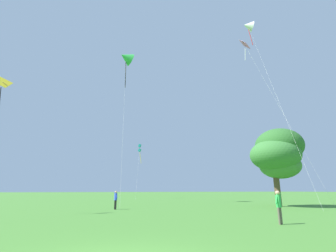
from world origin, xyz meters
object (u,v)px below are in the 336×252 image
tree_left_oak (278,154)px  kite_teal_box (140,149)px  person_near_tree (116,198)px  kite_pink_low (246,50)px  kite_green_small (126,58)px  person_with_spool (279,204)px  kite_white_distant (248,26)px

tree_left_oak → kite_teal_box: bearing=107.9°
person_near_tree → kite_pink_low: bearing=19.3°
kite_teal_box → kite_green_small: bearing=-108.6°
kite_pink_low → person_with_spool: bearing=-125.4°
kite_pink_low → person_with_spool: 32.75m
tree_left_oak → kite_white_distant: bearing=69.7°
kite_white_distant → kite_teal_box: (-11.14, 23.52, -15.13)m
person_near_tree → person_with_spool: bearing=-60.6°
kite_white_distant → kite_green_small: bearing=158.3°
kite_pink_low → person_with_spool: kite_pink_low is taller
kite_teal_box → person_near_tree: size_ratio=7.01×
kite_white_distant → kite_teal_box: bearing=115.4°
kite_green_small → kite_teal_box: kite_green_small is taller
kite_green_small → person_near_tree: size_ratio=14.04×
kite_teal_box → person_near_tree: kite_teal_box is taller
kite_pink_low → person_with_spool: (-13.66, -19.20, -22.74)m
kite_white_distant → tree_left_oak: kite_white_distant is taller
kite_white_distant → kite_teal_box: 30.10m
kite_pink_low → kite_teal_box: bearing=123.8°
kite_green_small → kite_white_distant: 18.63m
kite_white_distant → kite_pink_low: bearing=59.8°
kite_teal_box → tree_left_oak: 30.45m
kite_green_small → tree_left_oak: (14.92, -11.82, -15.29)m
person_near_tree → person_with_spool: person_with_spool is taller
kite_green_small → person_near_tree: kite_green_small is taller
tree_left_oak → kite_pink_low: bearing=65.4°
tree_left_oak → kite_green_small: bearing=141.6°
kite_white_distant → kite_pink_low: (2.14, 3.67, -1.35)m
kite_teal_box → person_with_spool: kite_teal_box is taller
kite_green_small → person_near_tree: bearing=-98.4°
kite_white_distant → person_with_spool: bearing=-126.6°
kite_white_distant → person_near_tree: (-18.31, -3.49, -24.13)m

